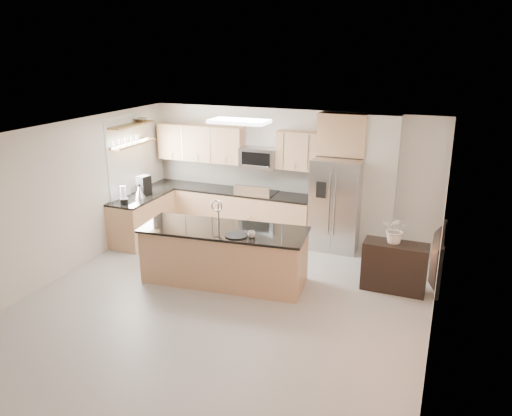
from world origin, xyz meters
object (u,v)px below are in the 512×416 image
at_px(kettle, 139,192).
at_px(flower_vase, 397,223).
at_px(range, 257,214).
at_px(credenza, 394,267).
at_px(blender, 124,196).
at_px(bowl, 141,119).
at_px(island, 224,255).
at_px(cup, 251,234).
at_px(refrigerator, 336,204).
at_px(microwave, 259,158).
at_px(television, 431,256).
at_px(platter, 236,235).
at_px(coffee_maker, 144,185).

height_order(kettle, flower_vase, flower_vase).
height_order(range, credenza, range).
height_order(blender, bowl, bowl).
xyz_separation_m(island, cup, (0.56, -0.19, 0.51)).
distance_m(cup, bowl, 3.82).
bearing_deg(flower_vase, bowl, 171.09).
height_order(range, blender, blender).
xyz_separation_m(refrigerator, kettle, (-3.68, -1.13, 0.15)).
relative_size(refrigerator, island, 0.64).
height_order(microwave, television, microwave).
bearing_deg(bowl, flower_vase, -8.91).
bearing_deg(island, blender, 160.54).
xyz_separation_m(microwave, refrigerator, (1.66, -0.17, -0.74)).
bearing_deg(platter, television, -13.64).
height_order(platter, flower_vase, flower_vase).
bearing_deg(island, flower_vase, 9.81).
relative_size(range, television, 1.06).
bearing_deg(bowl, blender, -79.86).
xyz_separation_m(island, coffee_maker, (-2.38, 1.28, 0.63)).
bearing_deg(island, bowl, 142.72).
relative_size(range, flower_vase, 1.68).
bearing_deg(coffee_maker, bowl, 119.30).
bearing_deg(cup, platter, -172.24).
bearing_deg(platter, credenza, 22.00).
height_order(cup, bowl, bowl).
bearing_deg(television, refrigerator, 31.04).
bearing_deg(range, refrigerator, -1.60).
bearing_deg(cup, island, 161.10).
bearing_deg(platter, blender, 163.39).
bearing_deg(bowl, television, -23.32).
height_order(credenza, kettle, kettle).
xyz_separation_m(kettle, flower_vase, (4.95, -0.28, 0.10)).
bearing_deg(refrigerator, range, 178.40).
bearing_deg(cup, microwave, 108.74).
bearing_deg(flower_vase, television, -70.80).
bearing_deg(refrigerator, microwave, 174.14).
relative_size(platter, blender, 1.02).
bearing_deg(bowl, refrigerator, 8.61).
relative_size(range, bowl, 3.10).
bearing_deg(cup, credenza, 23.52).
distance_m(platter, coffee_maker, 3.09).
height_order(blender, kettle, blender).
distance_m(credenza, television, 1.99).
distance_m(blender, coffee_maker, 0.70).
xyz_separation_m(platter, television, (2.90, -0.70, 0.40)).
bearing_deg(microwave, range, -90.00).
xyz_separation_m(platter, kettle, (-2.63, 1.24, 0.10)).
bearing_deg(refrigerator, kettle, -162.98).
height_order(cup, flower_vase, flower_vase).
distance_m(island, flower_vase, 2.82).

